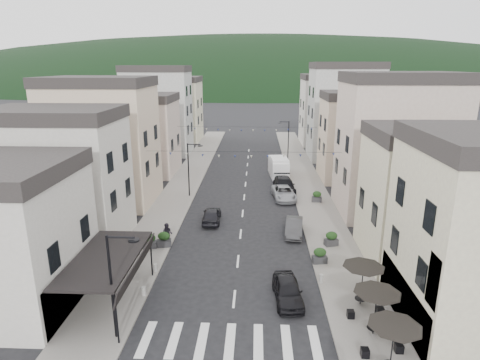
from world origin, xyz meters
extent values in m
cube|color=slate|center=(-7.50, 32.00, 0.06)|extent=(4.00, 76.00, 0.12)
cube|color=slate|center=(7.50, 32.00, 0.06)|extent=(4.00, 76.00, 0.12)
ellipsoid|color=black|center=(0.00, 300.00, 0.00)|extent=(640.00, 360.00, 70.00)
cube|color=black|center=(-7.50, 5.00, 3.20)|extent=(3.60, 7.50, 0.15)
cube|color=black|center=(-5.70, 5.00, 2.70)|extent=(0.34, 7.50, 0.99)
cylinder|color=black|center=(-5.80, 1.50, 1.60)|extent=(0.10, 0.10, 3.20)
cylinder|color=black|center=(-5.80, 8.50, 1.60)|extent=(0.10, 0.10, 3.20)
cube|color=#BCB8AD|center=(-14.50, 14.00, 5.00)|extent=(10.00, 7.00, 10.00)
cube|color=#262323|center=(-14.50, 14.00, 10.50)|extent=(10.20, 7.14, 1.00)
cube|color=beige|center=(-14.50, 24.00, 6.00)|extent=(10.00, 8.00, 12.00)
cube|color=#262323|center=(-14.50, 24.00, 12.50)|extent=(10.20, 8.16, 1.00)
cube|color=#B59E92|center=(-14.50, 36.00, 4.75)|extent=(10.00, 8.00, 9.50)
cube|color=#262323|center=(-14.50, 36.00, 10.00)|extent=(10.20, 8.16, 1.00)
cube|color=#9B9C97|center=(-14.50, 48.00, 6.50)|extent=(10.00, 7.00, 13.00)
cube|color=#262323|center=(-14.50, 48.00, 13.50)|extent=(10.20, 7.14, 1.00)
cube|color=#BEB497|center=(-14.50, 60.00, 5.50)|extent=(10.00, 9.00, 11.00)
cube|color=#262323|center=(-14.50, 60.00, 11.50)|extent=(10.20, 9.18, 1.00)
cube|color=#BEB497|center=(14.50, 12.00, 4.50)|extent=(10.00, 7.00, 9.00)
cube|color=#262323|center=(14.50, 12.00, 9.50)|extent=(10.20, 7.14, 1.00)
cube|color=#B59E92|center=(14.50, 22.00, 6.25)|extent=(10.00, 8.00, 12.50)
cube|color=#262323|center=(14.50, 22.00, 13.00)|extent=(10.20, 8.16, 1.00)
cube|color=beige|center=(14.50, 34.00, 5.00)|extent=(10.00, 7.00, 10.00)
cube|color=#262323|center=(14.50, 34.00, 10.50)|extent=(10.20, 7.14, 1.00)
cube|color=#9B9C97|center=(14.50, 46.00, 6.75)|extent=(10.00, 8.00, 13.50)
cube|color=#262323|center=(14.50, 46.00, 14.00)|extent=(10.20, 8.16, 1.00)
cube|color=#BCB8AD|center=(14.50, 58.00, 5.75)|extent=(10.00, 9.00, 11.50)
cube|color=#262323|center=(14.50, 58.00, 12.00)|extent=(10.20, 9.18, 1.00)
cylinder|color=black|center=(7.70, 0.00, 1.27)|extent=(0.06, 0.06, 2.30)
cone|color=black|center=(7.70, 0.00, 2.37)|extent=(2.50, 2.50, 0.55)
cylinder|color=black|center=(7.70, 2.80, 1.27)|extent=(0.06, 0.06, 2.30)
cone|color=black|center=(7.70, 2.80, 2.37)|extent=(2.50, 2.50, 0.55)
cylinder|color=black|center=(7.70, 2.80, 0.49)|extent=(0.70, 0.70, 0.04)
cylinder|color=black|center=(7.70, 5.60, 1.27)|extent=(0.06, 0.06, 2.30)
cone|color=black|center=(7.70, 5.60, 2.37)|extent=(2.50, 2.50, 0.55)
cylinder|color=black|center=(7.70, 5.60, 0.49)|extent=(0.70, 0.70, 0.04)
cylinder|color=black|center=(-6.10, 2.00, 3.00)|extent=(0.14, 0.14, 6.00)
cylinder|color=black|center=(-5.40, 2.00, 5.90)|extent=(1.40, 0.10, 0.10)
cylinder|color=black|center=(-4.75, 2.00, 5.75)|extent=(0.56, 0.56, 0.08)
cylinder|color=black|center=(-6.10, 26.00, 3.00)|extent=(0.14, 0.14, 6.00)
cylinder|color=black|center=(-5.40, 26.00, 5.90)|extent=(1.40, 0.10, 0.10)
cylinder|color=black|center=(-4.75, 26.00, 5.75)|extent=(0.56, 0.56, 0.08)
cylinder|color=black|center=(6.10, 44.00, 3.00)|extent=(0.14, 0.14, 6.00)
cylinder|color=black|center=(5.40, 44.00, 5.90)|extent=(1.40, 0.10, 0.10)
cylinder|color=black|center=(4.75, 44.00, 5.75)|extent=(0.56, 0.56, 0.08)
cylinder|color=gray|center=(-5.70, 6.00, 0.42)|extent=(0.26, 0.26, 0.60)
cylinder|color=gray|center=(-5.70, 9.00, 0.42)|extent=(0.26, 0.26, 0.60)
cylinder|color=gray|center=(5.70, 8.00, 0.42)|extent=(0.26, 0.26, 0.60)
cylinder|color=black|center=(0.00, 22.00, 6.00)|extent=(19.00, 0.02, 0.02)
cone|color=beige|center=(-8.71, 22.00, 5.81)|extent=(0.28, 0.28, 0.24)
cone|color=navy|center=(-7.12, 22.00, 5.73)|extent=(0.28, 0.28, 0.24)
cone|color=beige|center=(-5.54, 22.00, 5.65)|extent=(0.28, 0.28, 0.24)
cone|color=navy|center=(-3.96, 22.00, 5.58)|extent=(0.28, 0.28, 0.24)
cone|color=beige|center=(-2.38, 22.00, 5.54)|extent=(0.28, 0.28, 0.24)
cone|color=navy|center=(-0.79, 22.00, 5.51)|extent=(0.28, 0.28, 0.24)
cone|color=beige|center=(0.79, 22.00, 5.51)|extent=(0.28, 0.28, 0.24)
cone|color=navy|center=(2.38, 22.00, 5.54)|extent=(0.28, 0.28, 0.24)
cone|color=beige|center=(3.96, 22.00, 5.58)|extent=(0.28, 0.28, 0.24)
cone|color=navy|center=(5.54, 22.00, 5.65)|extent=(0.28, 0.28, 0.24)
cone|color=beige|center=(7.12, 22.00, 5.73)|extent=(0.28, 0.28, 0.24)
cone|color=navy|center=(8.71, 22.00, 5.81)|extent=(0.28, 0.28, 0.24)
cylinder|color=black|center=(0.00, 38.00, 6.00)|extent=(19.00, 0.02, 0.02)
cone|color=beige|center=(-8.71, 38.00, 5.81)|extent=(0.28, 0.28, 0.24)
cone|color=navy|center=(-7.12, 38.00, 5.73)|extent=(0.28, 0.28, 0.24)
cone|color=beige|center=(-5.54, 38.00, 5.65)|extent=(0.28, 0.28, 0.24)
cone|color=navy|center=(-3.96, 38.00, 5.58)|extent=(0.28, 0.28, 0.24)
cone|color=beige|center=(-2.38, 38.00, 5.54)|extent=(0.28, 0.28, 0.24)
cone|color=navy|center=(-0.79, 38.00, 5.51)|extent=(0.28, 0.28, 0.24)
cone|color=beige|center=(0.79, 38.00, 5.51)|extent=(0.28, 0.28, 0.24)
cone|color=navy|center=(2.38, 38.00, 5.54)|extent=(0.28, 0.28, 0.24)
cone|color=beige|center=(3.96, 38.00, 5.58)|extent=(0.28, 0.28, 0.24)
cone|color=navy|center=(5.54, 38.00, 5.65)|extent=(0.28, 0.28, 0.24)
cone|color=beige|center=(7.12, 38.00, 5.73)|extent=(0.28, 0.28, 0.24)
cone|color=navy|center=(8.71, 38.00, 5.81)|extent=(0.28, 0.28, 0.24)
imported|color=black|center=(3.32, 6.00, 0.69)|extent=(1.95, 4.19, 1.39)
imported|color=#313134|center=(4.60, 16.16, 0.67)|extent=(1.87, 4.20, 1.34)
imported|color=gray|center=(4.33, 25.64, 0.69)|extent=(2.77, 5.19, 1.39)
imported|color=black|center=(4.52, 28.12, 0.81)|extent=(2.54, 5.68, 1.62)
imported|color=black|center=(-2.80, 18.65, 0.69)|extent=(1.76, 4.11, 1.38)
cube|color=white|center=(4.20, 35.11, 1.12)|extent=(2.56, 5.51, 2.23)
cube|color=white|center=(4.26, 34.44, 2.29)|extent=(2.35, 3.73, 0.56)
cylinder|color=black|center=(3.48, 33.03, 0.39)|extent=(0.34, 0.80, 0.78)
cylinder|color=black|center=(5.26, 33.18, 0.39)|extent=(0.34, 0.80, 0.78)
cylinder|color=black|center=(3.14, 37.03, 0.39)|extent=(0.34, 0.80, 0.78)
cylinder|color=black|center=(4.92, 37.18, 0.39)|extent=(0.34, 0.80, 0.78)
imported|color=black|center=(-8.63, 8.27, 0.93)|extent=(0.65, 0.49, 1.61)
imported|color=black|center=(-5.80, 13.46, 1.02)|extent=(0.95, 0.79, 1.80)
cube|color=#303032|center=(-7.07, 12.78, 0.38)|extent=(1.13, 0.72, 0.53)
ellipsoid|color=black|center=(-7.07, 12.78, 0.97)|extent=(0.93, 0.59, 0.68)
cube|color=#2A2A2C|center=(-6.00, 13.07, 0.40)|extent=(1.21, 0.83, 0.55)
ellipsoid|color=black|center=(-6.00, 13.07, 1.01)|extent=(0.97, 0.62, 0.71)
cube|color=#2C2C2E|center=(7.38, 13.82, 0.38)|extent=(1.18, 0.87, 0.53)
ellipsoid|color=black|center=(7.38, 13.82, 0.96)|extent=(0.93, 0.59, 0.67)
cube|color=#2D2D2F|center=(6.01, 10.82, 0.38)|extent=(1.12, 0.72, 0.52)
ellipsoid|color=black|center=(6.01, 10.82, 0.96)|extent=(0.92, 0.59, 0.67)
cube|color=#2F2F31|center=(7.74, 24.54, 0.38)|extent=(1.10, 0.69, 0.52)
ellipsoid|color=black|center=(7.74, 24.54, 0.95)|extent=(0.91, 0.58, 0.66)
camera|label=1|loc=(1.28, -16.00, 14.13)|focal=30.00mm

